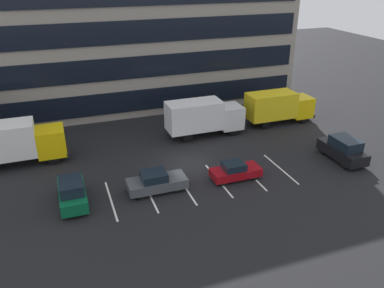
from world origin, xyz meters
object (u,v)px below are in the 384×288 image
object	(u,v)px
box_truck_white	(204,116)
sedan_charcoal	(156,182)
suv_forest	(72,192)
box_truck_yellow_all	(279,106)
box_truck_yellow	(14,142)
sedan_maroon	(235,171)
suv_black	(343,149)

from	to	relation	value
box_truck_white	sedan_charcoal	distance (m)	11.08
box_truck_white	sedan_charcoal	bearing A→B (deg)	-129.94
sedan_charcoal	suv_forest	distance (m)	6.00
suv_forest	box_truck_yellow_all	bearing A→B (deg)	21.42
box_truck_white	suv_forest	size ratio (longest dim) A/B	1.81
box_truck_yellow_all	sedan_charcoal	distance (m)	17.96
box_truck_yellow	sedan_maroon	size ratio (longest dim) A/B	2.02
box_truck_white	suv_black	xyz separation A→B (m)	(9.33, -9.01, -1.00)
suv_black	suv_forest	bearing A→B (deg)	177.76
sedan_charcoal	suv_black	xyz separation A→B (m)	(16.39, -0.57, 0.26)
box_truck_yellow	sedan_maroon	xyz separation A→B (m)	(16.26, -8.47, -1.41)
sedan_charcoal	sedan_maroon	bearing A→B (deg)	-3.23
box_truck_white	suv_forest	distance (m)	15.42
sedan_charcoal	suv_forest	xyz separation A→B (m)	(-5.99, 0.31, 0.18)
box_truck_yellow_all	suv_black	world-z (taller)	box_truck_yellow_all
suv_black	sedan_charcoal	bearing A→B (deg)	178.02
box_truck_white	box_truck_yellow	xyz separation A→B (m)	(-17.02, -0.33, 0.08)
box_truck_white	sedan_maroon	distance (m)	8.93
box_truck_yellow	box_truck_yellow_all	world-z (taller)	box_truck_yellow
box_truck_yellow	suv_forest	bearing A→B (deg)	-63.10
box_truck_yellow_all	sedan_maroon	world-z (taller)	box_truck_yellow_all
sedan_charcoal	sedan_maroon	world-z (taller)	sedan_charcoal
box_truck_white	suv_black	size ratio (longest dim) A/B	1.67
box_truck_yellow_all	sedan_charcoal	xyz separation A→B (m)	(-15.62, -8.79, -1.17)
box_truck_yellow_all	suv_forest	xyz separation A→B (m)	(-21.61, -8.48, -0.99)
box_truck_white	sedan_maroon	bearing A→B (deg)	-94.94
suv_forest	suv_black	bearing A→B (deg)	-2.24
box_truck_yellow_all	suv_black	distance (m)	9.43
box_truck_white	suv_black	world-z (taller)	box_truck_white
box_truck_yellow	sedan_maroon	distance (m)	18.39
box_truck_yellow	sedan_maroon	bearing A→B (deg)	-27.51
sedan_maroon	suv_black	bearing A→B (deg)	-1.19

